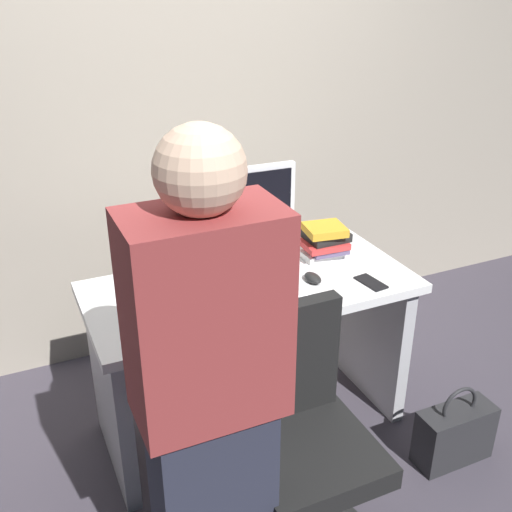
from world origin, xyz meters
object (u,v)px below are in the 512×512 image
object	(u,v)px
keyboard	(254,295)
cup_near_keyboard	(175,308)
book_stack	(325,241)
monitor	(236,214)
mouse	(313,278)
handbag	(454,434)
desk	(251,330)
person_at_desk	(210,410)
cell_phone	(371,282)
office_chair	(301,451)

from	to	relation	value
keyboard	cup_near_keyboard	world-z (taller)	cup_near_keyboard
book_stack	monitor	bearing A→B (deg)	171.45
mouse	handbag	size ratio (longest dim) A/B	0.26
monitor	handbag	world-z (taller)	monitor
mouse	cup_near_keyboard	world-z (taller)	cup_near_keyboard
monitor	handbag	xyz separation A→B (m)	(0.70, -0.73, -0.86)
desk	mouse	size ratio (longest dim) A/B	13.79
cup_near_keyboard	mouse	bearing A→B (deg)	3.87
person_at_desk	cell_phone	bearing A→B (deg)	32.16
cup_near_keyboard	book_stack	distance (m)	0.81
desk	person_at_desk	size ratio (longest dim) A/B	0.84
desk	person_at_desk	bearing A→B (deg)	-121.00
handbag	desk	bearing A→B (deg)	140.72
office_chair	cup_near_keyboard	world-z (taller)	office_chair
office_chair	mouse	size ratio (longest dim) A/B	9.40
monitor	cup_near_keyboard	xyz separation A→B (m)	(-0.37, -0.29, -0.21)
office_chair	mouse	world-z (taller)	office_chair
book_stack	person_at_desk	bearing A→B (deg)	-134.83
desk	mouse	xyz separation A→B (m)	(0.24, -0.09, 0.25)
office_chair	monitor	bearing A→B (deg)	82.67
mouse	cell_phone	xyz separation A→B (m)	(0.22, -0.11, -0.01)
desk	mouse	bearing A→B (deg)	-20.49
monitor	mouse	distance (m)	0.42
monitor	office_chair	bearing A→B (deg)	-97.33
desk	office_chair	size ratio (longest dim) A/B	1.47
mouse	cup_near_keyboard	size ratio (longest dim) A/B	1.14
keyboard	cup_near_keyboard	bearing A→B (deg)	-174.85
desk	monitor	size ratio (longest dim) A/B	2.55
desk	monitor	world-z (taller)	monitor
person_at_desk	keyboard	xyz separation A→B (m)	(0.44, 0.68, -0.09)
office_chair	cell_phone	world-z (taller)	office_chair
mouse	cup_near_keyboard	distance (m)	0.62
person_at_desk	mouse	distance (m)	1.01
keyboard	book_stack	size ratio (longest dim) A/B	2.03
cell_phone	cup_near_keyboard	bearing A→B (deg)	168.06
book_stack	mouse	bearing A→B (deg)	-131.22
desk	office_chair	world-z (taller)	office_chair
cell_phone	office_chair	bearing A→B (deg)	-148.29
book_stack	handbag	distance (m)	1.00
office_chair	handbag	bearing A→B (deg)	6.06
monitor	book_stack	bearing A→B (deg)	-8.55
office_chair	desk	bearing A→B (deg)	80.95
handbag	book_stack	bearing A→B (deg)	113.42
mouse	office_chair	bearing A→B (deg)	-121.70
desk	cup_near_keyboard	bearing A→B (deg)	-160.27
office_chair	handbag	distance (m)	0.86
person_at_desk	book_stack	size ratio (longest dim) A/B	7.75
desk	keyboard	bearing A→B (deg)	-108.25
person_at_desk	cell_phone	distance (m)	1.11
desk	person_at_desk	distance (m)	0.99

